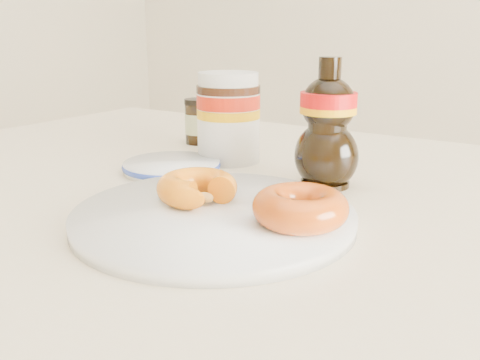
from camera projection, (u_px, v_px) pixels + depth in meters
The scene contains 8 objects.
dining_table at pixel (288, 263), 0.66m from camera, with size 1.40×0.90×0.75m.
plate at pixel (214, 216), 0.56m from camera, with size 0.30×0.30×0.01m.
donut_bitten at pixel (197, 188), 0.58m from camera, with size 0.09×0.09×0.03m, color orange.
donut_whole at pixel (300, 207), 0.51m from camera, with size 0.09×0.09×0.03m, color #AF3E0B.
nutella_jar at pixel (228, 114), 0.80m from camera, with size 0.10×0.10×0.13m.
syrup_bottle at pixel (327, 123), 0.67m from camera, with size 0.08×0.07×0.16m, color black, non-canonical shape.
dark_jar at pixel (199, 122), 0.94m from camera, with size 0.05×0.05×0.08m.
blue_rim_saucer at pixel (172, 166), 0.76m from camera, with size 0.14×0.14×0.01m.
Camera 1 is at (0.28, -0.44, 0.95)m, focal length 40.00 mm.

